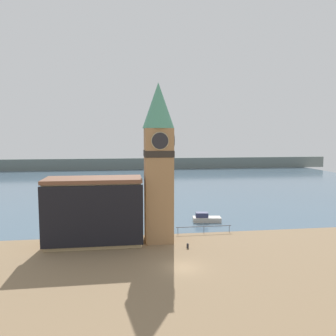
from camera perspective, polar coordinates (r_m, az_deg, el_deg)
name	(u,v)px	position (r m, az deg, el deg)	size (l,w,h in m)	color
ground_plane	(182,268)	(38.90, 2.48, -16.93)	(160.00, 160.00, 0.00)	#846B4C
water	(143,181)	(109.43, -4.36, -2.28)	(160.00, 120.00, 0.00)	slate
far_shoreline	(138,164)	(148.87, -5.31, 0.76)	(180.00, 3.00, 5.00)	slate
pier_railing	(204,227)	(51.41, 6.27, -10.21)	(8.72, 0.08, 1.09)	#333338
clock_tower	(159,158)	(45.71, -1.66, 1.72)	(4.43, 4.43, 22.22)	#9E754C
pier_building	(94,211)	(46.43, -12.75, -7.32)	(13.16, 5.86, 9.23)	tan
boat_near	(206,218)	(58.16, 6.57, -8.69)	(5.07, 2.62, 1.63)	#B7B2A8
mooring_bollard_near	(188,245)	(44.92, 3.44, -13.32)	(0.31, 0.31, 0.65)	black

